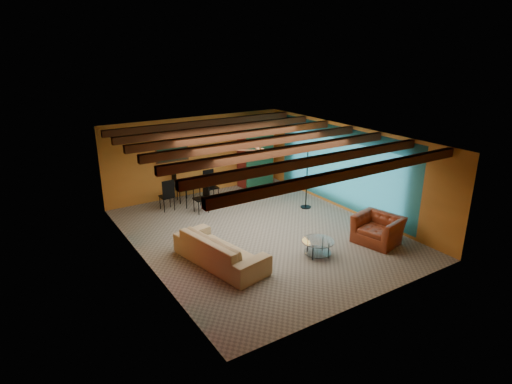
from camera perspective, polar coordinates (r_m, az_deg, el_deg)
room at (r=11.29m, az=0.24°, el=5.68°), size 6.52×8.01×2.71m
sofa at (r=10.29m, az=-4.80°, el=-7.64°), size 1.47×2.68×0.74m
armchair at (r=11.74m, az=15.98°, el=-4.82°), size 1.23×1.34×0.74m
coffee_table at (r=10.79m, az=8.28°, el=-7.41°), size 1.03×1.03×0.41m
dining_table at (r=13.99m, az=-8.87°, el=0.29°), size 2.04×2.04×1.03m
armoire at (r=15.68m, az=-0.09°, el=4.78°), size 1.31×0.78×2.17m
floor_lamp at (r=13.53m, az=6.82°, el=2.04°), size 0.52×0.52×2.07m
ceiling_fan at (r=11.20m, az=0.55°, el=5.57°), size 1.50×1.50×0.44m
painting at (r=14.41m, az=-11.16°, el=5.41°), size 1.05×0.03×0.65m
potted_plant at (r=15.41m, az=-0.09°, el=9.55°), size 0.53×0.49×0.48m
vase at (r=13.80m, az=-9.00°, el=2.69°), size 0.21×0.21×0.19m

